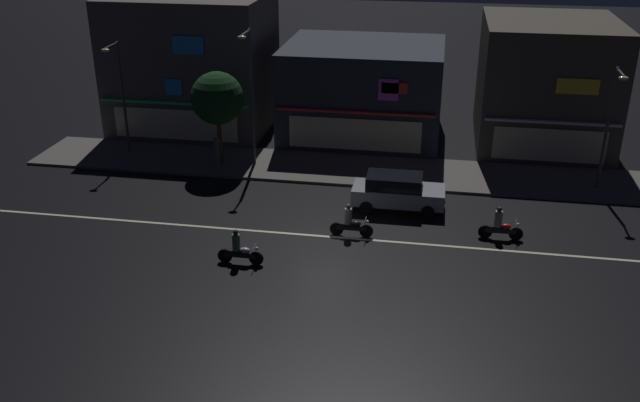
# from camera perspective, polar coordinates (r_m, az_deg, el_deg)

# --- Properties ---
(ground_plane) EXTENTS (140.00, 140.00, 0.00)m
(ground_plane) POSITION_cam_1_polar(r_m,az_deg,el_deg) (30.49, 0.35, -2.91)
(ground_plane) COLOR black
(lane_divider_stripe) EXTENTS (33.28, 0.16, 0.01)m
(lane_divider_stripe) POSITION_cam_1_polar(r_m,az_deg,el_deg) (30.49, 0.35, -2.90)
(lane_divider_stripe) COLOR beige
(lane_divider_stripe) RESTS_ON ground
(sidewalk_far) EXTENTS (35.03, 4.47, 0.14)m
(sidewalk_far) POSITION_cam_1_polar(r_m,az_deg,el_deg) (37.61, 2.36, 2.61)
(sidewalk_far) COLOR #5B5954
(sidewalk_far) RESTS_ON ground
(storefront_left_block) EXTENTS (9.30, 7.31, 8.16)m
(storefront_left_block) POSITION_cam_1_polar(r_m,az_deg,el_deg) (44.28, -10.35, 11.00)
(storefront_left_block) COLOR #56514C
(storefront_left_block) RESTS_ON ground
(storefront_center_block) EXTENTS (9.29, 8.11, 5.53)m
(storefront_center_block) POSITION_cam_1_polar(r_m,az_deg,el_deg) (42.62, 3.56, 9.01)
(storefront_center_block) COLOR #2D333D
(storefront_center_block) RESTS_ON ground
(storefront_right_block) EXTENTS (7.37, 8.72, 7.18)m
(storefront_right_block) POSITION_cam_1_polar(r_m,az_deg,el_deg) (42.90, 17.90, 9.14)
(storefront_right_block) COLOR #4C443A
(storefront_right_block) RESTS_ON ground
(streetlamp_west) EXTENTS (0.44, 1.64, 6.23)m
(streetlamp_west) POSITION_cam_1_polar(r_m,az_deg,el_deg) (40.23, -16.00, 8.85)
(streetlamp_west) COLOR #47494C
(streetlamp_west) RESTS_ON sidewalk_far
(streetlamp_mid) EXTENTS (0.44, 1.64, 7.26)m
(streetlamp_mid) POSITION_cam_1_polar(r_m,az_deg,el_deg) (36.96, -5.69, 9.21)
(streetlamp_mid) COLOR #47494C
(streetlamp_mid) RESTS_ON sidewalk_far
(streetlamp_east) EXTENTS (0.44, 1.64, 6.10)m
(streetlamp_east) POSITION_cam_1_polar(r_m,az_deg,el_deg) (36.37, 22.57, 6.22)
(streetlamp_east) COLOR #47494C
(streetlamp_east) RESTS_ON sidewalk_far
(pedestrian_on_sidewalk) EXTENTS (0.34, 0.34, 1.73)m
(pedestrian_on_sidewalk) POSITION_cam_1_polar(r_m,az_deg,el_deg) (38.23, -8.39, 4.13)
(pedestrian_on_sidewalk) COLOR #4C664C
(pedestrian_on_sidewalk) RESTS_ON sidewalk_far
(street_tree) EXTENTS (2.79, 2.79, 5.08)m
(street_tree) POSITION_cam_1_polar(r_m,az_deg,el_deg) (37.37, -8.38, 8.28)
(street_tree) COLOR #473323
(street_tree) RESTS_ON sidewalk_far
(parked_car_near_kerb) EXTENTS (4.30, 1.98, 1.67)m
(parked_car_near_kerb) POSITION_cam_1_polar(r_m,az_deg,el_deg) (33.01, 6.32, 0.81)
(parked_car_near_kerb) COLOR #9EA0A5
(parked_car_near_kerb) RESTS_ON ground
(motorcycle_lead) EXTENTS (1.90, 0.60, 1.52)m
(motorcycle_lead) POSITION_cam_1_polar(r_m,az_deg,el_deg) (28.27, -6.64, -3.96)
(motorcycle_lead) COLOR black
(motorcycle_lead) RESTS_ON ground
(motorcycle_following) EXTENTS (1.90, 0.60, 1.52)m
(motorcycle_following) POSITION_cam_1_polar(r_m,az_deg,el_deg) (30.99, 14.48, -1.97)
(motorcycle_following) COLOR black
(motorcycle_following) RESTS_ON ground
(motorcycle_opposite_lane) EXTENTS (1.90, 0.60, 1.52)m
(motorcycle_opposite_lane) POSITION_cam_1_polar(r_m,az_deg,el_deg) (30.28, 2.49, -1.80)
(motorcycle_opposite_lane) COLOR black
(motorcycle_opposite_lane) RESTS_ON ground
(traffic_cone) EXTENTS (0.36, 0.36, 0.55)m
(traffic_cone) POSITION_cam_1_polar(r_m,az_deg,el_deg) (34.12, 9.96, 0.28)
(traffic_cone) COLOR orange
(traffic_cone) RESTS_ON ground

